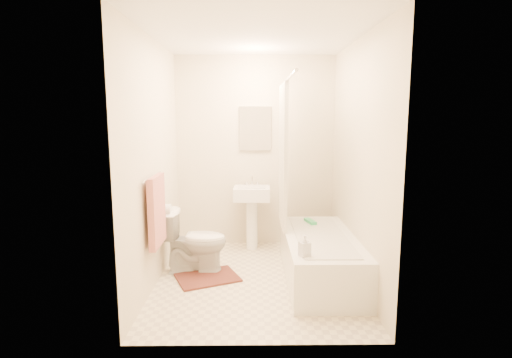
{
  "coord_description": "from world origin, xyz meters",
  "views": [
    {
      "loc": [
        -0.04,
        -3.88,
        1.64
      ],
      "look_at": [
        0.0,
        0.25,
        1.0
      ],
      "focal_mm": 28.0,
      "sensor_mm": 36.0,
      "label": 1
    }
  ],
  "objects_px": {
    "soap_bottle": "(305,246)",
    "bath_mat": "(208,278)",
    "sink": "(252,215)",
    "toilet": "(195,241)",
    "bathtub": "(320,257)"
  },
  "relations": [
    {
      "from": "soap_bottle",
      "to": "bath_mat",
      "type": "bearing_deg",
      "value": 147.16
    },
    {
      "from": "sink",
      "to": "soap_bottle",
      "type": "height_order",
      "value": "sink"
    },
    {
      "from": "toilet",
      "to": "bath_mat",
      "type": "distance_m",
      "value": 0.42
    },
    {
      "from": "bathtub",
      "to": "sink",
      "type": "bearing_deg",
      "value": 126.72
    },
    {
      "from": "toilet",
      "to": "sink",
      "type": "height_order",
      "value": "sink"
    },
    {
      "from": "sink",
      "to": "bath_mat",
      "type": "relative_size",
      "value": 1.43
    },
    {
      "from": "sink",
      "to": "bath_mat",
      "type": "height_order",
      "value": "sink"
    },
    {
      "from": "toilet",
      "to": "sink",
      "type": "xyz_separation_m",
      "value": [
        0.61,
        0.72,
        0.1
      ]
    },
    {
      "from": "toilet",
      "to": "soap_bottle",
      "type": "relative_size",
      "value": 3.62
    },
    {
      "from": "toilet",
      "to": "sink",
      "type": "distance_m",
      "value": 0.95
    },
    {
      "from": "bathtub",
      "to": "soap_bottle",
      "type": "distance_m",
      "value": 0.71
    },
    {
      "from": "bathtub",
      "to": "bath_mat",
      "type": "distance_m",
      "value": 1.17
    },
    {
      "from": "toilet",
      "to": "soap_bottle",
      "type": "bearing_deg",
      "value": -126.04
    },
    {
      "from": "sink",
      "to": "bathtub",
      "type": "height_order",
      "value": "sink"
    },
    {
      "from": "bath_mat",
      "to": "soap_bottle",
      "type": "relative_size",
      "value": 3.22
    }
  ]
}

